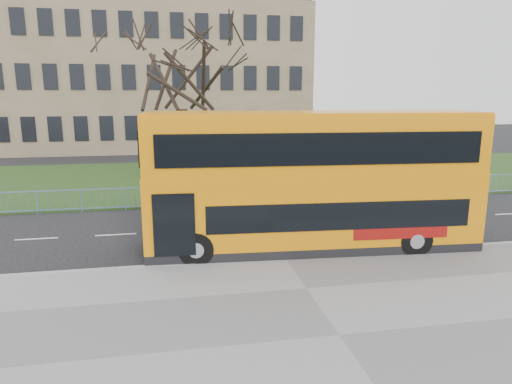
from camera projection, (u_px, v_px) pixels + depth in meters
ground at (275, 246)px, 17.02m from camera, size 120.00×120.00×0.00m
pavement at (339, 337)px, 10.52m from camera, size 80.00×10.50×0.12m
kerb at (285, 258)px, 15.52m from camera, size 80.00×0.20×0.14m
grass_verge at (228, 177)px, 30.76m from camera, size 80.00×15.40×0.08m
guard_railing at (246, 194)px, 23.25m from camera, size 40.00×0.12×1.10m
bare_tree at (182, 93)px, 24.92m from camera, size 7.74×7.74×11.05m
civic_building at (157, 80)px, 48.30m from camera, size 30.00×15.00×14.00m
yellow_bus at (313, 178)px, 16.20m from camera, size 11.82×3.49×4.89m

